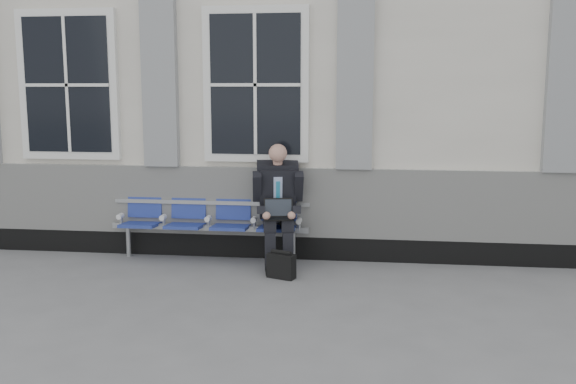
# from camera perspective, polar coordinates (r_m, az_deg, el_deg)

# --- Properties ---
(ground) EXTENTS (70.00, 70.00, 0.00)m
(ground) POSITION_cam_1_polar(r_m,az_deg,el_deg) (7.22, -7.55, -8.65)
(ground) COLOR slate
(ground) RESTS_ON ground
(station_building) EXTENTS (14.40, 4.40, 4.49)m
(station_building) POSITION_cam_1_polar(r_m,az_deg,el_deg) (10.28, -2.92, 9.25)
(station_building) COLOR silver
(station_building) RESTS_ON ground
(bench) EXTENTS (2.60, 0.47, 0.91)m
(bench) POSITION_cam_1_polar(r_m,az_deg,el_deg) (8.39, -7.00, -2.25)
(bench) COLOR #9EA0A3
(bench) RESTS_ON ground
(businessman) EXTENTS (0.68, 0.90, 1.53)m
(businessman) POSITION_cam_1_polar(r_m,az_deg,el_deg) (8.03, -0.90, -0.79)
(businessman) COLOR black
(businessman) RESTS_ON ground
(briefcase) EXTENTS (0.36, 0.25, 0.34)m
(briefcase) POSITION_cam_1_polar(r_m,az_deg,el_deg) (7.56, -0.59, -6.53)
(briefcase) COLOR black
(briefcase) RESTS_ON ground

